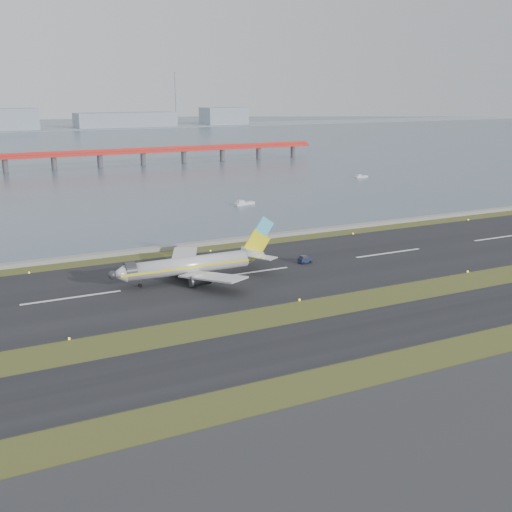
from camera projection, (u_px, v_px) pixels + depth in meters
The scene contains 11 objects.
ground at pixel (320, 312), 121.01m from camera, with size 1000.00×1000.00×0.00m, color #3A4D1B.
taxiway_strip at pixel (357, 333), 110.66m from camera, with size 1000.00×18.00×0.10m, color black.
runway_strip at pixel (249, 273), 146.85m from camera, with size 1000.00×45.00×0.10m, color black.
seawall at pixel (199, 244), 172.58m from camera, with size 1000.00×2.50×1.00m, color gray.
bay_water at pixel (12, 142), 517.36m from camera, with size 1400.00×800.00×1.30m, color #4B5A6C.
red_pier at pixel (100, 154), 343.40m from camera, with size 260.00×5.00×10.20m.
far_shoreline at pixel (6, 124), 659.69m from camera, with size 1400.00×80.00×60.50m.
airliner at pixel (194, 265), 140.93m from camera, with size 38.52×32.89×12.80m.
pushback_tug at pixel (304, 260), 154.84m from camera, with size 3.28×2.20×1.96m.
workboat_near at pixel (244, 203), 233.30m from camera, with size 8.29×3.95×1.93m.
workboat_far at pixel (361, 177), 305.76m from camera, with size 7.12×2.98×1.68m.
Camera 1 is at (-62.85, -96.38, 40.78)m, focal length 45.00 mm.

